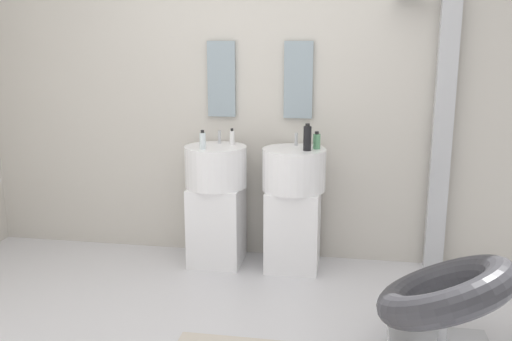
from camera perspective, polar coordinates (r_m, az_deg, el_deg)
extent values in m
cube|color=beige|center=(4.51, 0.50, 7.53)|extent=(4.80, 0.10, 2.60)
cube|color=white|center=(4.48, -3.98, -5.46)|extent=(0.40, 0.40, 0.63)
cylinder|color=white|center=(4.36, -4.07, 0.42)|extent=(0.48, 0.48, 0.31)
cylinder|color=#B7BABF|center=(4.44, -3.71, 3.40)|extent=(0.02, 0.02, 0.10)
cube|color=white|center=(4.38, 3.75, -5.88)|extent=(0.40, 0.40, 0.63)
cylinder|color=white|center=(4.25, 3.85, 0.12)|extent=(0.48, 0.48, 0.31)
cylinder|color=#B7BABF|center=(4.34, 4.07, 3.17)|extent=(0.02, 0.02, 0.10)
cube|color=#8C9EA8|center=(4.49, -3.50, 9.19)|extent=(0.22, 0.03, 0.58)
cube|color=#8C9EA8|center=(4.39, 4.30, 9.09)|extent=(0.22, 0.03, 0.58)
cube|color=#B7BABF|center=(4.41, 18.24, 3.16)|extent=(0.14, 0.08, 2.05)
cylinder|color=#B7BABF|center=(3.39, 18.36, -14.55)|extent=(0.05, 0.05, 0.34)
torus|color=#333338|center=(3.30, 18.61, -11.46)|extent=(1.04, 1.04, 0.49)
cylinder|color=silver|center=(4.21, -5.41, 2.99)|extent=(0.05, 0.05, 0.12)
cylinder|color=black|center=(4.20, -5.43, 3.95)|extent=(0.03, 0.03, 0.02)
cylinder|color=black|center=(4.15, 5.20, 3.24)|extent=(0.06, 0.06, 0.18)
cylinder|color=black|center=(4.13, 5.23, 4.60)|extent=(0.03, 0.03, 0.02)
cylinder|color=white|center=(4.36, -2.43, 3.30)|extent=(0.04, 0.04, 0.11)
cylinder|color=black|center=(4.35, -2.44, 4.14)|extent=(0.02, 0.02, 0.02)
cylinder|color=#59996B|center=(4.23, 6.14, 2.93)|extent=(0.05, 0.05, 0.11)
cylinder|color=black|center=(4.21, 6.16, 3.80)|extent=(0.03, 0.03, 0.02)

